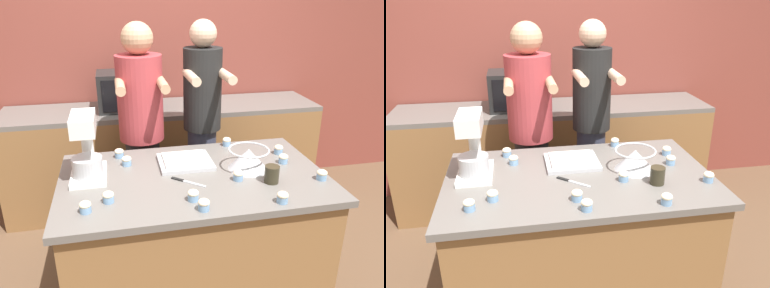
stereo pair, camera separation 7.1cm
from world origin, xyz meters
TOP-DOWN VIEW (x-y plane):
  - back_wall at (0.00, 1.64)m, footprint 10.00×0.06m
  - island_counter at (0.00, 0.00)m, footprint 1.55×0.93m
  - back_counter at (0.00, 1.29)m, footprint 2.80×0.60m
  - person_left at (-0.24, 0.70)m, footprint 0.34×0.50m
  - person_right at (0.22, 0.70)m, footprint 0.31×0.48m
  - stand_mixer at (-0.60, 0.10)m, footprint 0.20×0.30m
  - mixing_bowl at (0.34, 0.02)m, footprint 0.25×0.25m
  - baking_tray at (-0.02, 0.17)m, footprint 0.33×0.28m
  - microwave_oven at (-0.30, 1.28)m, footprint 0.52×0.34m
  - drinking_glass at (0.41, -0.17)m, footprint 0.08×0.08m
  - knife at (-0.06, -0.07)m, footprint 0.18×0.16m
  - cupcake_0 at (0.38, -0.40)m, footprint 0.06×0.06m
  - cupcake_1 at (-0.49, -0.21)m, footprint 0.06×0.06m
  - cupcake_2 at (0.59, 0.05)m, footprint 0.06×0.06m
  - cupcake_3 at (0.71, -0.20)m, footprint 0.06×0.06m
  - cupcake_4 at (-0.03, -0.38)m, footprint 0.06×0.06m
  - cupcake_5 at (-0.06, -0.28)m, footprint 0.06×0.06m
  - cupcake_6 at (-0.38, 0.22)m, footprint 0.06×0.06m
  - cupcake_7 at (0.62, 0.20)m, footprint 0.06×0.06m
  - cupcake_8 at (-0.60, -0.28)m, footprint 0.06×0.06m
  - cupcake_9 at (0.24, -0.11)m, footprint 0.06×0.06m
  - cupcake_10 at (-0.42, 0.35)m, footprint 0.06×0.06m
  - cupcake_11 at (0.32, 0.41)m, footprint 0.06×0.06m

SIDE VIEW (x-z plane):
  - island_counter at x=0.00m, z-range 0.00..0.89m
  - back_counter at x=0.00m, z-range 0.00..0.94m
  - knife at x=-0.06m, z-range 0.88..0.89m
  - baking_tray at x=-0.02m, z-range 0.88..0.92m
  - person_left at x=-0.24m, z-range 0.05..1.76m
  - cupcake_0 at x=0.38m, z-range 0.89..0.95m
  - cupcake_1 at x=-0.49m, z-range 0.89..0.95m
  - cupcake_2 at x=0.59m, z-range 0.89..0.95m
  - cupcake_3 at x=0.71m, z-range 0.89..0.95m
  - cupcake_4 at x=-0.03m, z-range 0.89..0.95m
  - cupcake_5 at x=-0.06m, z-range 0.89..0.95m
  - cupcake_6 at x=-0.38m, z-range 0.89..0.95m
  - cupcake_7 at x=0.62m, z-range 0.89..0.95m
  - cupcake_8 at x=-0.60m, z-range 0.89..0.95m
  - cupcake_9 at x=0.24m, z-range 0.89..0.95m
  - cupcake_10 at x=-0.42m, z-range 0.89..0.95m
  - cupcake_11 at x=0.32m, z-range 0.89..0.95m
  - person_right at x=0.22m, z-range 0.06..1.78m
  - drinking_glass at x=0.41m, z-range 0.89..0.99m
  - mixing_bowl at x=0.34m, z-range 0.89..1.02m
  - stand_mixer at x=-0.60m, z-range 0.86..1.25m
  - microwave_oven at x=-0.30m, z-range 0.94..1.26m
  - back_wall at x=0.00m, z-range 0.00..2.70m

